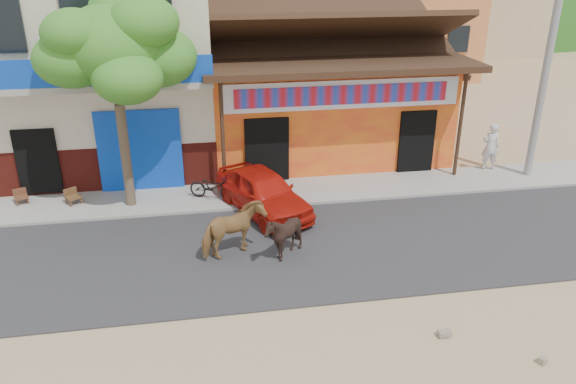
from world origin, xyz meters
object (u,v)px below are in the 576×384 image
object	(u,v)px
scooter	(213,187)
cafe_chair_left	(20,191)
cafe_chair_right	(72,191)
pedestrian	(490,147)
utility_pole	(549,52)
cow_tan	(233,230)
cow_dark	(284,235)
red_car	(263,192)
tree	(119,104)

from	to	relation	value
scooter	cafe_chair_left	bearing A→B (deg)	111.10
cafe_chair_left	cafe_chair_right	size ratio (longest dim) A/B	0.94
pedestrian	cafe_chair_right	bearing A→B (deg)	11.61
utility_pole	cow_tan	size ratio (longest dim) A/B	4.98
cow_dark	cafe_chair_right	xyz separation A→B (m)	(-5.61, 3.98, -0.10)
red_car	cafe_chair_right	distance (m)	5.61
cafe_chair_left	cow_dark	bearing A→B (deg)	-54.14
red_car	scooter	distance (m)	1.70
tree	utility_pole	bearing A→B (deg)	0.90
utility_pole	red_car	distance (m)	9.73
cow_dark	cafe_chair_left	bearing A→B (deg)	-122.65
cow_dark	cafe_chair_right	distance (m)	6.88
cow_dark	pedestrian	xyz separation A→B (m)	(7.80, 4.58, 0.28)
utility_pole	scooter	size ratio (longest dim) A/B	5.35
red_car	scooter	size ratio (longest dim) A/B	2.46
red_car	cow_tan	bearing A→B (deg)	-136.81
cow_dark	pedestrian	distance (m)	9.05
tree	pedestrian	world-z (taller)	tree
tree	pedestrian	distance (m)	11.98
cafe_chair_left	scooter	bearing A→B (deg)	-29.74
cow_tan	cafe_chair_left	distance (m)	7.14
cafe_chair_right	cow_dark	bearing A→B (deg)	-70.02
utility_pole	red_car	bearing A→B (deg)	-172.42
cow_dark	scooter	xyz separation A→B (m)	(-1.55, 3.64, -0.13)
cow_tan	scooter	world-z (taller)	cow_tan
scooter	cafe_chair_right	distance (m)	4.08
pedestrian	cafe_chair_left	distance (m)	14.94
tree	red_car	size ratio (longest dim) A/B	1.63
red_car	cafe_chair_left	bearing A→B (deg)	144.01
cafe_chair_right	cow_tan	bearing A→B (deg)	-74.23
cow_tan	utility_pole	bearing A→B (deg)	-99.68
red_car	cafe_chair_left	xyz separation A→B (m)	(-6.98, 1.60, -0.15)
scooter	pedestrian	world-z (taller)	pedestrian
cow_tan	pedestrian	world-z (taller)	pedestrian
cow_tan	scooter	size ratio (longest dim) A/B	1.07
pedestrian	cafe_chair_left	xyz separation A→B (m)	(-14.93, -0.30, -0.41)
red_car	cafe_chair_right	world-z (taller)	red_car
tree	cow_dark	world-z (taller)	tree
pedestrian	red_car	bearing A→B (deg)	22.51
tree	cafe_chair_right	world-z (taller)	tree
pedestrian	cafe_chair_left	size ratio (longest dim) A/B	2.03
utility_pole	cafe_chair_right	size ratio (longest dim) A/B	9.52
cafe_chair_left	cafe_chair_right	bearing A→B (deg)	-34.25
scooter	cafe_chair_left	distance (m)	5.62
pedestrian	cafe_chair_right	world-z (taller)	pedestrian
utility_pole	pedestrian	xyz separation A→B (m)	(-1.06, 0.70, -3.20)
scooter	cafe_chair_right	world-z (taller)	cafe_chair_right
scooter	cow_dark	bearing A→B (deg)	-129.29
cow_tan	red_car	bearing A→B (deg)	-52.90
tree	utility_pole	size ratio (longest dim) A/B	0.75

